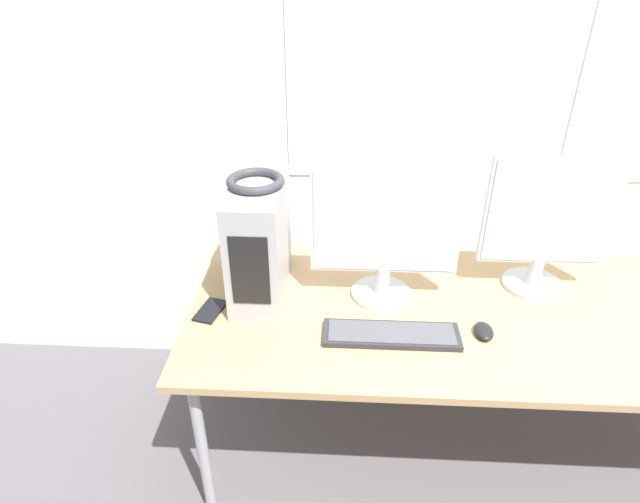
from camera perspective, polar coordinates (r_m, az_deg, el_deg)
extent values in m
cube|color=silver|center=(2.28, 20.58, 15.76)|extent=(8.00, 0.06, 2.70)
cube|color=white|center=(2.10, 6.56, 23.66)|extent=(0.70, 0.01, 1.23)
cube|color=tan|center=(2.07, 21.15, -6.48)|extent=(2.43, 0.85, 0.03)
cylinder|color=#99999E|center=(2.01, -12.44, -19.77)|extent=(0.04, 0.04, 0.68)
cylinder|color=#99999E|center=(2.49, -8.63, -7.51)|extent=(0.04, 0.04, 0.68)
cube|color=#9E9EA3|center=(1.94, -6.48, 1.22)|extent=(0.18, 0.41, 0.43)
cube|color=black|center=(1.77, -7.50, -2.11)|extent=(0.13, 0.00, 0.26)
torus|color=#333338|center=(1.84, -6.90, 7.47)|extent=(0.20, 0.20, 0.03)
cylinder|color=#B7B7BC|center=(2.02, 6.53, -4.44)|extent=(0.22, 0.22, 0.02)
cylinder|color=#B7B7BC|center=(1.99, 6.64, -2.96)|extent=(0.05, 0.05, 0.11)
cube|color=#B7B7BC|center=(1.86, 7.07, 3.18)|extent=(0.52, 0.03, 0.39)
cube|color=white|center=(1.85, 7.10, 2.95)|extent=(0.50, 0.00, 0.37)
cylinder|color=#B7B7BC|center=(2.21, 21.66, -3.24)|extent=(0.22, 0.22, 0.02)
cylinder|color=#B7B7BC|center=(2.18, 21.97, -1.87)|extent=(0.05, 0.05, 0.11)
cube|color=#B7B7BC|center=(2.07, 23.30, 3.95)|extent=(0.46, 0.03, 0.41)
cube|color=silver|center=(2.05, 23.43, 3.75)|extent=(0.43, 0.00, 0.39)
cube|color=#28282D|center=(1.83, 7.61, -8.80)|extent=(0.46, 0.13, 0.02)
cube|color=#47474C|center=(1.82, 7.64, -8.52)|extent=(0.42, 0.11, 0.00)
ellipsoid|color=black|center=(1.90, 17.07, -8.12)|extent=(0.06, 0.10, 0.03)
cube|color=black|center=(1.97, -11.63, -6.19)|extent=(0.11, 0.15, 0.01)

